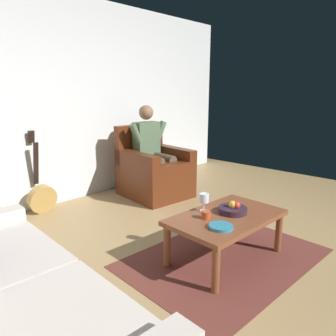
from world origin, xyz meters
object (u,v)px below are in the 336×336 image
object	(u,v)px
decorative_dish	(221,227)
candle_jar	(206,215)
guitar	(42,195)
fruit_bowl	(233,209)
coffee_table	(226,221)
person_seated	(153,148)
armchair	(154,172)
wine_glass_near	(204,199)

from	to	relation	value
decorative_dish	candle_jar	bearing A→B (deg)	-111.64
guitar	candle_jar	world-z (taller)	guitar
guitar	fruit_bowl	world-z (taller)	guitar
coffee_table	guitar	distance (m)	2.29
person_seated	guitar	size ratio (longest dim) A/B	1.26
armchair	wine_glass_near	world-z (taller)	armchair
wine_glass_near	fruit_bowl	bearing A→B (deg)	123.55
armchair	coffee_table	world-z (taller)	armchair
armchair	wine_glass_near	xyz separation A→B (m)	(0.89, 1.51, 0.18)
decorative_dish	coffee_table	bearing A→B (deg)	-156.04
armchair	guitar	world-z (taller)	guitar
decorative_dish	candle_jar	size ratio (longest dim) A/B	2.51
person_seated	coffee_table	xyz separation A→B (m)	(0.84, 1.73, -0.31)
person_seated	decorative_dish	xyz separation A→B (m)	(1.09, 1.84, -0.25)
coffee_table	guitar	size ratio (longest dim) A/B	1.06
person_seated	wine_glass_near	xyz separation A→B (m)	(0.89, 1.53, -0.15)
fruit_bowl	candle_jar	distance (m)	0.28
guitar	decorative_dish	size ratio (longest dim) A/B	5.19
armchair	decorative_dish	xyz separation A→B (m)	(1.09, 1.82, 0.08)
armchair	candle_jar	bearing A→B (deg)	65.01
armchair	candle_jar	size ratio (longest dim) A/B	12.73
coffee_table	person_seated	bearing A→B (deg)	-115.92
person_seated	fruit_bowl	distance (m)	1.90
wine_glass_near	decorative_dish	xyz separation A→B (m)	(0.20, 0.31, -0.10)
armchair	person_seated	world-z (taller)	person_seated
fruit_bowl	decorative_dish	xyz separation A→B (m)	(0.34, 0.10, -0.02)
decorative_dish	person_seated	bearing A→B (deg)	-120.74
armchair	candle_jar	distance (m)	1.91
guitar	candle_jar	bearing A→B (deg)	99.71
person_seated	decorative_dish	size ratio (longest dim) A/B	6.52
person_seated	candle_jar	bearing A→B (deg)	65.23
coffee_table	candle_jar	distance (m)	0.21
armchair	fruit_bowl	bearing A→B (deg)	73.43
fruit_bowl	guitar	bearing A→B (deg)	-74.28
person_seated	wine_glass_near	size ratio (longest dim) A/B	7.63
coffee_table	armchair	bearing A→B (deg)	-116.09
wine_glass_near	guitar	bearing A→B (deg)	-76.40
wine_glass_near	armchair	bearing A→B (deg)	-120.49
fruit_bowl	armchair	bearing A→B (deg)	-113.57
guitar	decorative_dish	distance (m)	2.36
candle_jar	coffee_table	bearing A→B (deg)	153.21
fruit_bowl	decorative_dish	size ratio (longest dim) A/B	1.31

